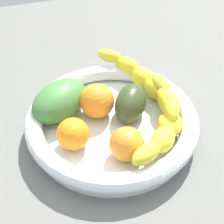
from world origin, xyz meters
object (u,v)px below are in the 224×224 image
orange_mid_left (73,134)px  banana_draped_right (145,81)px  mango_green (60,100)px  avocado_dark (131,103)px  banana_draped_left (164,120)px  fruit_bowl (112,121)px  orange_front (97,101)px  orange_mid_right (128,144)px

orange_mid_left → banana_draped_right: bearing=-150.9°
mango_green → avocado_dark: (-12.12, 4.01, -0.49)cm
banana_draped_left → fruit_bowl: bearing=-30.8°
banana_draped_left → avocado_dark: (3.69, -6.15, -0.30)cm
orange_front → mango_green: mango_green is taller
avocado_dark → banana_draped_left: bearing=120.9°
orange_mid_left → avocado_dark: (-11.60, -4.34, 0.01)cm
banana_draped_left → banana_draped_right: size_ratio=0.83×
banana_draped_left → orange_mid_left: bearing=-6.7°
orange_front → mango_green: size_ratio=0.54×
orange_mid_left → banana_draped_left: bearing=173.3°
orange_mid_left → avocado_dark: bearing=-159.5°
mango_green → orange_mid_left: bearing=93.6°
orange_mid_left → orange_mid_right: size_ratio=0.96×
banana_draped_left → avocado_dark: avocado_dark is taller
banana_draped_left → mango_green: size_ratio=1.74×
avocado_dark → orange_front: bearing=-18.7°
banana_draped_left → orange_front: bearing=-40.6°
fruit_bowl → mango_green: size_ratio=2.61×
banana_draped_right → orange_mid_left: size_ratio=4.52×
fruit_bowl → mango_green: 10.11cm
banana_draped_right → banana_draped_left: bearing=85.2°
banana_draped_right → avocado_dark: bearing=45.4°
banana_draped_right → mango_green: bearing=2.2°
banana_draped_left → avocado_dark: 7.17cm
orange_mid_right → mango_green: mango_green is taller
orange_mid_right → mango_green: size_ratio=0.48×
avocado_dark → mango_green: bearing=-18.3°
orange_front → orange_mid_left: size_ratio=1.16×
orange_mid_left → mango_green: bearing=-86.4°
orange_mid_left → orange_mid_right: (-7.78, 4.80, 0.10)cm
mango_green → orange_mid_right: bearing=122.3°
banana_draped_left → banana_draped_right: bearing=-94.8°
banana_draped_right → orange_mid_right: same height
banana_draped_left → orange_mid_right: size_ratio=3.60×
fruit_bowl → orange_mid_left: orange_mid_left is taller
orange_front → orange_mid_right: size_ratio=1.12×
mango_green → banana_draped_right: bearing=-177.8°
orange_mid_left → orange_mid_right: orange_mid_right is taller
fruit_bowl → orange_mid_right: 7.88cm
banana_draped_right → avocado_dark: size_ratio=2.88×
fruit_bowl → orange_mid_left: size_ratio=5.62×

